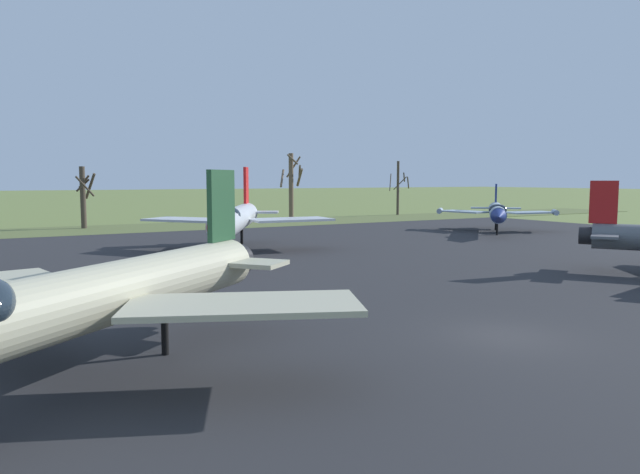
{
  "coord_description": "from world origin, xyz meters",
  "views": [
    {
      "loc": [
        -14.83,
        -13.59,
        5.27
      ],
      "look_at": [
        3.58,
        18.83,
        1.6
      ],
      "focal_mm": 32.89,
      "sensor_mm": 36.0,
      "label": 1
    }
  ],
  "objects_px": {
    "jet_fighter_front_left": "(236,219)",
    "jet_fighter_rear_center": "(71,302)",
    "info_placard_front_left": "(227,266)",
    "jet_fighter_rear_right": "(497,212)"
  },
  "relations": [
    {
      "from": "jet_fighter_front_left",
      "to": "jet_fighter_rear_center",
      "type": "height_order",
      "value": "jet_fighter_front_left"
    },
    {
      "from": "jet_fighter_front_left",
      "to": "jet_fighter_rear_right",
      "type": "height_order",
      "value": "jet_fighter_front_left"
    },
    {
      "from": "jet_fighter_rear_center",
      "to": "jet_fighter_rear_right",
      "type": "height_order",
      "value": "jet_fighter_rear_center"
    },
    {
      "from": "jet_fighter_front_left",
      "to": "info_placard_front_left",
      "type": "bearing_deg",
      "value": -114.22
    },
    {
      "from": "info_placard_front_left",
      "to": "jet_fighter_rear_center",
      "type": "height_order",
      "value": "jet_fighter_rear_center"
    },
    {
      "from": "info_placard_front_left",
      "to": "jet_fighter_rear_right",
      "type": "relative_size",
      "value": 0.07
    },
    {
      "from": "jet_fighter_rear_center",
      "to": "jet_fighter_rear_right",
      "type": "bearing_deg",
      "value": 32.33
    },
    {
      "from": "jet_fighter_front_left",
      "to": "jet_fighter_rear_center",
      "type": "relative_size",
      "value": 1.11
    },
    {
      "from": "info_placard_front_left",
      "to": "jet_fighter_rear_right",
      "type": "distance_m",
      "value": 34.25
    },
    {
      "from": "jet_fighter_rear_center",
      "to": "jet_fighter_rear_right",
      "type": "relative_size",
      "value": 1.1
    }
  ]
}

